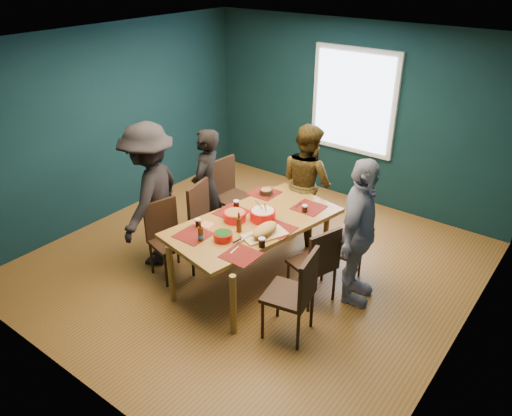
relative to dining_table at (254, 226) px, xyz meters
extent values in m
cube|color=#99612C|center=(-0.18, 0.20, -0.70)|extent=(5.00, 5.00, 0.01)
cube|color=silver|center=(-0.18, 0.20, 2.00)|extent=(5.00, 5.00, 0.01)
cube|color=#0D292D|center=(-2.68, 0.20, 0.65)|extent=(0.01, 5.00, 2.70)
cube|color=#0D292D|center=(2.32, 0.20, 0.65)|extent=(0.01, 5.00, 2.70)
cube|color=#0D292D|center=(-0.18, 2.70, 0.65)|extent=(5.00, 0.01, 2.70)
cube|color=#0D292D|center=(-0.18, -2.30, 0.65)|extent=(5.00, 0.01, 2.70)
cube|color=white|center=(-0.18, 2.67, 0.85)|extent=(1.35, 0.06, 1.55)
cube|color=#A37631|center=(0.00, 0.00, 0.05)|extent=(1.38, 2.18, 0.05)
cylinder|color=#A37631|center=(-0.45, -0.93, -0.34)|extent=(0.07, 0.07, 0.72)
cylinder|color=#A37631|center=(0.45, -0.93, -0.34)|extent=(0.07, 0.07, 0.72)
cylinder|color=#A37631|center=(-0.45, 0.93, -0.34)|extent=(0.07, 0.07, 0.72)
cylinder|color=#A37631|center=(0.45, 0.93, -0.34)|extent=(0.07, 0.07, 0.72)
cube|color=black|center=(-0.92, 0.73, -0.20)|extent=(0.51, 0.51, 0.04)
cube|color=black|center=(-1.13, 0.75, 0.07)|extent=(0.09, 0.46, 0.50)
cylinder|color=black|center=(-1.14, 0.55, -0.46)|extent=(0.04, 0.04, 0.47)
cylinder|color=black|center=(-0.75, 0.51, -0.46)|extent=(0.04, 0.04, 0.47)
cylinder|color=black|center=(-1.10, 0.95, -0.46)|extent=(0.04, 0.04, 0.47)
cylinder|color=black|center=(-0.70, 0.91, -0.46)|extent=(0.04, 0.04, 0.47)
cube|color=black|center=(-0.64, 0.01, -0.20)|extent=(0.55, 0.55, 0.04)
cube|color=black|center=(-0.84, -0.03, 0.07)|extent=(0.14, 0.46, 0.50)
cylinder|color=black|center=(-0.79, -0.22, -0.46)|extent=(0.04, 0.04, 0.47)
cylinder|color=black|center=(-0.41, -0.14, -0.46)|extent=(0.04, 0.04, 0.47)
cylinder|color=black|center=(-0.87, 0.16, -0.46)|extent=(0.04, 0.04, 0.47)
cylinder|color=black|center=(-0.49, 0.24, -0.46)|extent=(0.04, 0.04, 0.47)
cube|color=black|center=(-0.81, -0.57, -0.24)|extent=(0.52, 0.52, 0.04)
cube|color=black|center=(-1.00, -0.52, 0.01)|extent=(0.15, 0.42, 0.46)
cylinder|color=black|center=(-1.04, -0.70, -0.48)|extent=(0.03, 0.03, 0.43)
cylinder|color=black|center=(-0.69, -0.80, -0.48)|extent=(0.03, 0.03, 0.43)
cylinder|color=black|center=(-0.94, -0.35, -0.48)|extent=(0.03, 0.03, 0.43)
cylinder|color=black|center=(-0.59, -0.45, -0.48)|extent=(0.03, 0.03, 0.43)
cube|color=black|center=(0.86, 0.59, -0.28)|extent=(0.42, 0.42, 0.04)
cube|color=black|center=(1.04, 0.60, -0.04)|extent=(0.06, 0.39, 0.43)
cylinder|color=black|center=(0.71, 0.41, -0.50)|extent=(0.03, 0.03, 0.40)
cylinder|color=black|center=(1.04, 0.43, -0.50)|extent=(0.03, 0.03, 0.40)
cylinder|color=black|center=(0.69, 0.75, -0.50)|extent=(0.03, 0.03, 0.40)
cylinder|color=black|center=(1.02, 0.77, -0.50)|extent=(0.03, 0.03, 0.40)
cube|color=black|center=(0.76, 0.06, -0.24)|extent=(0.54, 0.54, 0.04)
cube|color=black|center=(0.95, -0.01, 0.02)|extent=(0.17, 0.42, 0.47)
cylinder|color=black|center=(0.53, -0.06, -0.48)|extent=(0.03, 0.03, 0.44)
cylinder|color=black|center=(0.88, -0.18, -0.48)|extent=(0.03, 0.03, 0.44)
cylinder|color=black|center=(0.65, 0.29, -0.48)|extent=(0.03, 0.03, 0.44)
cylinder|color=black|center=(1.00, 0.17, -0.48)|extent=(0.03, 0.03, 0.44)
cube|color=black|center=(0.88, -0.59, -0.22)|extent=(0.53, 0.53, 0.04)
cube|color=black|center=(1.08, -0.55, 0.05)|extent=(0.13, 0.45, 0.49)
cylinder|color=black|center=(0.73, -0.82, -0.47)|extent=(0.03, 0.03, 0.46)
cylinder|color=black|center=(1.11, -0.74, -0.47)|extent=(0.03, 0.03, 0.46)
cylinder|color=black|center=(0.66, -0.44, -0.47)|extent=(0.03, 0.03, 0.46)
cylinder|color=black|center=(1.03, -0.37, -0.47)|extent=(0.03, 0.03, 0.46)
imported|color=black|center=(-1.01, 0.31, 0.09)|extent=(0.55, 0.67, 1.58)
imported|color=black|center=(-0.04, 1.21, 0.10)|extent=(0.93, 0.82, 1.60)
imported|color=white|center=(1.15, 0.34, 0.15)|extent=(0.61, 1.06, 1.70)
imported|color=black|center=(-1.23, -0.45, 0.21)|extent=(1.06, 1.34, 1.81)
cylinder|color=red|center=(-0.18, -0.12, 0.12)|extent=(0.26, 0.26, 0.10)
cylinder|color=#4C8530|center=(-0.18, -0.12, 0.17)|extent=(0.23, 0.23, 0.02)
cylinder|color=red|center=(0.06, 0.08, 0.13)|extent=(0.30, 0.30, 0.12)
cylinder|color=beige|center=(0.06, 0.08, 0.19)|extent=(0.26, 0.26, 0.02)
cylinder|color=tan|center=(0.10, 0.08, 0.23)|extent=(0.09, 0.16, 0.24)
cylinder|color=tan|center=(0.03, 0.08, 0.23)|extent=(0.07, 0.17, 0.24)
cylinder|color=red|center=(-0.01, -0.54, 0.12)|extent=(0.21, 0.21, 0.09)
cylinder|color=#114712|center=(-0.01, -0.54, 0.16)|extent=(0.18, 0.18, 0.02)
cube|color=tan|center=(0.30, -0.20, 0.08)|extent=(0.42, 0.55, 0.02)
ellipsoid|color=#B58C41|center=(0.30, -0.20, 0.15)|extent=(0.32, 0.43, 0.12)
cube|color=silver|center=(0.18, -0.39, 0.10)|extent=(0.05, 0.20, 0.00)
cylinder|color=black|center=(0.15, -0.50, 0.10)|extent=(0.04, 0.11, 0.02)
sphere|color=#145917|center=(0.30, -0.31, 0.16)|extent=(0.04, 0.04, 0.04)
sphere|color=#145917|center=(0.30, -0.20, 0.16)|extent=(0.04, 0.04, 0.04)
sphere|color=#145917|center=(0.30, -0.09, 0.16)|extent=(0.04, 0.04, 0.04)
cylinder|color=black|center=(-0.30, 0.65, 0.11)|extent=(0.17, 0.17, 0.07)
cylinder|color=#4C8530|center=(-0.30, 0.65, 0.13)|extent=(0.14, 0.14, 0.02)
cylinder|color=#411F0B|center=(-0.19, -0.69, 0.15)|extent=(0.06, 0.06, 0.16)
cylinder|color=#411F0B|center=(-0.19, -0.69, 0.27)|extent=(0.02, 0.02, 0.06)
cylinder|color=#1862AA|center=(-0.19, -0.69, 0.13)|extent=(0.06, 0.06, 0.04)
cylinder|color=#411F0B|center=(0.02, -0.29, 0.16)|extent=(0.06, 0.06, 0.17)
cylinder|color=#411F0B|center=(0.02, -0.29, 0.28)|extent=(0.02, 0.02, 0.07)
cylinder|color=black|center=(-0.42, -0.49, 0.12)|extent=(0.07, 0.07, 0.09)
cylinder|color=#B9BCC5|center=(-0.42, -0.49, 0.16)|extent=(0.07, 0.07, 0.01)
cylinder|color=black|center=(0.41, -0.40, 0.12)|extent=(0.07, 0.07, 0.10)
cylinder|color=#B9BCC5|center=(0.41, -0.40, 0.17)|extent=(0.08, 0.08, 0.02)
cylinder|color=black|center=(0.35, 0.53, 0.12)|extent=(0.06, 0.06, 0.09)
cylinder|color=#B9BCC5|center=(0.35, 0.53, 0.16)|extent=(0.07, 0.07, 0.01)
cylinder|color=black|center=(-0.36, 0.12, 0.12)|extent=(0.07, 0.07, 0.10)
cylinder|color=#B9BCC5|center=(-0.36, 0.12, 0.17)|extent=(0.07, 0.07, 0.02)
cube|color=#DE735D|center=(0.38, 0.08, 0.07)|extent=(0.15, 0.15, 0.00)
cube|color=#DE735D|center=(-0.37, -0.40, 0.07)|extent=(0.16, 0.16, 0.00)
cube|color=#DE735D|center=(0.37, -0.69, 0.07)|extent=(0.17, 0.17, 0.00)
camera|label=1|loc=(3.05, -3.99, 2.87)|focal=35.00mm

